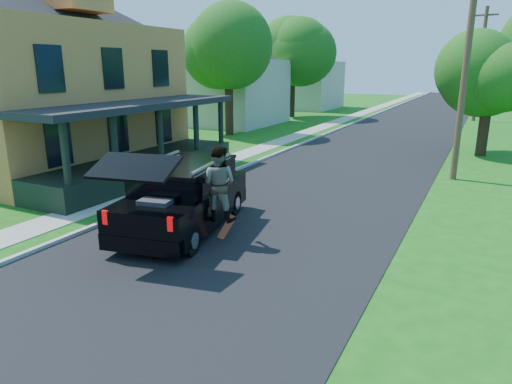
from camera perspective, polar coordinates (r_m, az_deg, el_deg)
The scene contains 16 objects.
ground at distance 10.97m, azimuth -7.00°, elevation -8.82°, with size 140.00×140.00×0.00m, color #135A12.
street at distance 29.16m, azimuth 15.47°, elevation 6.03°, with size 8.00×120.00×0.02m, color black.
curb at distance 30.21m, azimuth 7.90°, elevation 6.75°, with size 0.15×120.00×0.12m, color #ABABA5.
sidewalk at distance 30.74m, azimuth 5.15°, elevation 6.98°, with size 1.30×120.00×0.03m, color #989790.
front_walk at distance 21.29m, azimuth -19.43°, elevation 2.38°, with size 6.50×1.20×0.03m, color #989790.
main_house at distance 23.33m, azimuth -26.41°, elevation 14.97°, with size 15.56×15.56×10.10m.
neighbor_house_mid at distance 37.52m, azimuth -3.94°, elevation 14.95°, with size 12.78×12.78×8.30m.
neighbor_house_far at distance 51.92m, azimuth 5.44°, elevation 15.04°, with size 12.78×12.78×8.30m.
black_suv at distance 12.90m, azimuth -9.08°, elevation -0.57°, with size 2.99×5.72×2.54m.
skateboarder at distance 11.84m, azimuth -4.74°, elevation 1.06°, with size 1.09×0.93×1.98m.
skateboard at distance 12.29m, azimuth -3.68°, elevation -4.50°, with size 0.41×0.39×0.69m.
tree_left_mid at distance 30.98m, azimuth -3.55°, elevation 17.51°, with size 6.90×6.62×8.50m.
tree_left_far at distance 42.45m, azimuth 4.60°, elevation 17.55°, with size 7.67×7.77×9.57m.
tree_right_near at distance 26.28m, azimuth 27.30°, elevation 13.65°, with size 4.55×4.31×6.69m.
utility_pole_near at distance 20.00m, azimuth 24.96°, elevation 15.80°, with size 1.55×0.51×9.90m.
utility_pole_far at distance 43.33m, azimuth 26.24°, elevation 14.25°, with size 1.83×0.44×9.17m.
Camera 1 is at (5.67, -8.25, 4.48)m, focal length 32.00 mm.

